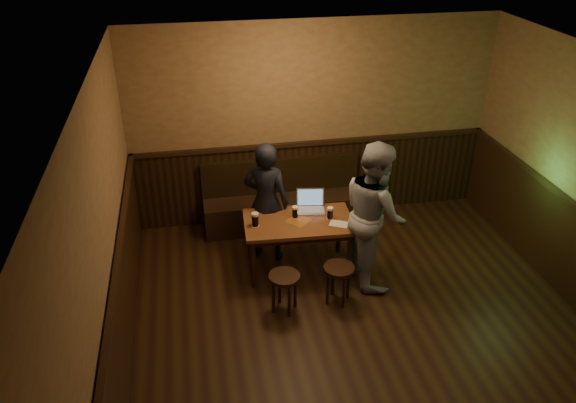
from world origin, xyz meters
The scene contains 12 objects.
room centered at (0.00, 0.22, 1.20)m, with size 5.04×6.04×2.84m.
bench centered at (-0.48, 2.75, 0.31)m, with size 2.20×0.50×0.95m.
pub_table centered at (-0.48, 1.65, 0.61)m, with size 1.35×0.82×0.71m.
stool_left centered at (-0.79, 0.90, 0.38)m, with size 0.42×0.42×0.48m.
stool_right centered at (-0.15, 0.93, 0.38)m, with size 0.42×0.42×0.48m.
pint_left centered at (-1.01, 1.63, 0.79)m, with size 0.11×0.11×0.17m.
pint_mid centered at (-0.50, 1.73, 0.78)m, with size 0.10×0.10×0.15m.
pint_right centered at (-0.09, 1.62, 0.78)m, with size 0.10×0.10×0.15m.
laptop centered at (-0.27, 1.90, 0.76)m, with size 0.38×0.33×0.24m.
menu centered at (-0.02, 1.48, 0.70)m, with size 0.22×0.15×0.00m, color silver.
person_suit centered at (-0.81, 2.01, 0.79)m, with size 0.58×0.38×1.59m, color black.
person_grey centered at (0.36, 1.33, 0.89)m, with size 0.87×0.68×1.78m, color gray.
Camera 1 is at (-1.68, -4.03, 4.19)m, focal length 35.00 mm.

